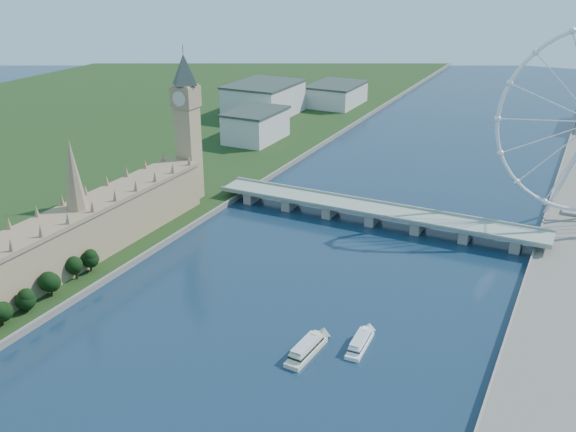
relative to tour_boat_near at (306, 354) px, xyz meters
The scene contains 6 objects.
parliament_range 154.37m from the tour_boat_near, behind, with size 24.00×200.00×70.00m.
big_ben 212.43m from the tour_boat_near, 138.50° to the left, with size 20.02×20.02×110.00m.
westminster_bridge 157.52m from the tour_boat_near, 98.44° to the left, with size 220.00×22.00×9.50m.
city_skyline 416.41m from the tour_boat_near, 87.78° to the left, with size 505.00×280.00×32.00m.
tour_boat_near is the anchor object (origin of this frame).
tour_boat_far 24.82m from the tour_boat_near, 39.27° to the left, with size 6.81×26.83×5.90m, color white, non-canonical shape.
Camera 1 is at (121.28, -72.73, 164.40)m, focal length 40.00 mm.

